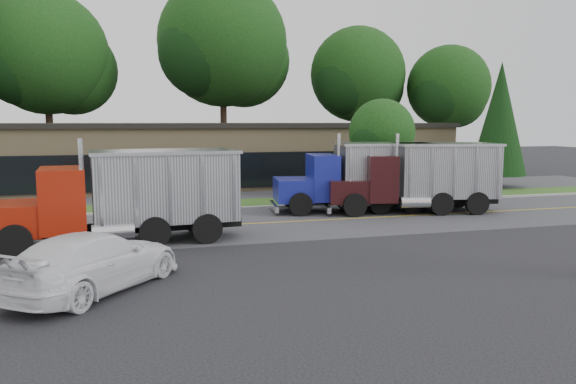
{
  "coord_description": "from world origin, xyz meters",
  "views": [
    {
      "loc": [
        -3.87,
        -14.53,
        4.44
      ],
      "look_at": [
        1.78,
        5.55,
        1.8
      ],
      "focal_mm": 35.0,
      "sensor_mm": 36.0,
      "label": 1
    }
  ],
  "objects_px": {
    "dump_truck_red": "(131,194)",
    "rally_car": "(94,261)",
    "dump_truck_maroon": "(421,175)",
    "dump_truck_blue": "(362,175)"
  },
  "relations": [
    {
      "from": "dump_truck_red",
      "to": "rally_car",
      "type": "relative_size",
      "value": 1.69
    },
    {
      "from": "rally_car",
      "to": "dump_truck_maroon",
      "type": "bearing_deg",
      "value": -109.11
    },
    {
      "from": "dump_truck_maroon",
      "to": "dump_truck_red",
      "type": "bearing_deg",
      "value": 24.34
    },
    {
      "from": "dump_truck_maroon",
      "to": "rally_car",
      "type": "distance_m",
      "value": 17.36
    },
    {
      "from": "rally_car",
      "to": "dump_truck_blue",
      "type": "bearing_deg",
      "value": -100.49
    },
    {
      "from": "dump_truck_red",
      "to": "dump_truck_blue",
      "type": "bearing_deg",
      "value": -162.18
    },
    {
      "from": "dump_truck_maroon",
      "to": "rally_car",
      "type": "xyz_separation_m",
      "value": [
        -14.67,
        -9.23,
        -1.02
      ]
    },
    {
      "from": "dump_truck_red",
      "to": "rally_car",
      "type": "xyz_separation_m",
      "value": [
        -0.99,
        -5.83,
        -1.03
      ]
    },
    {
      "from": "dump_truck_blue",
      "to": "rally_car",
      "type": "height_order",
      "value": "dump_truck_blue"
    },
    {
      "from": "dump_truck_maroon",
      "to": "rally_car",
      "type": "height_order",
      "value": "dump_truck_maroon"
    }
  ]
}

